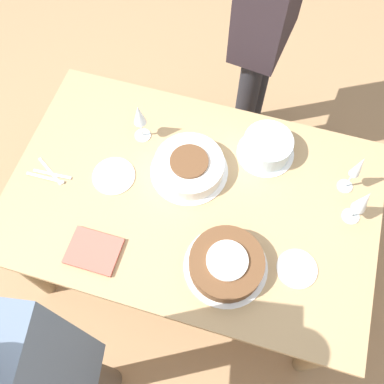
% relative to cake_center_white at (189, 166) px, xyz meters
% --- Properties ---
extents(ground_plane, '(12.00, 12.00, 0.00)m').
position_rel_cake_center_white_xyz_m(ground_plane, '(0.05, -0.12, -0.77)').
color(ground_plane, '#A87F56').
extents(dining_table, '(1.53, 0.98, 0.73)m').
position_rel_cake_center_white_xyz_m(dining_table, '(0.05, -0.12, -0.14)').
color(dining_table, tan).
rests_on(dining_table, ground_plane).
extents(cake_center_white, '(0.33, 0.33, 0.09)m').
position_rel_cake_center_white_xyz_m(cake_center_white, '(0.00, 0.00, 0.00)').
color(cake_center_white, white).
rests_on(cake_center_white, dining_table).
extents(cake_front_chocolate, '(0.32, 0.32, 0.09)m').
position_rel_cake_center_white_xyz_m(cake_front_chocolate, '(0.25, -0.36, 0.00)').
color(cake_front_chocolate, white).
rests_on(cake_front_chocolate, dining_table).
extents(cake_back_decorated, '(0.25, 0.25, 0.10)m').
position_rel_cake_center_white_xyz_m(cake_back_decorated, '(0.29, 0.18, 0.01)').
color(cake_back_decorated, white).
rests_on(cake_back_decorated, dining_table).
extents(wine_glass_near, '(0.07, 0.07, 0.22)m').
position_rel_cake_center_white_xyz_m(wine_glass_near, '(0.69, -0.02, 0.10)').
color(wine_glass_near, silver).
rests_on(wine_glass_near, dining_table).
extents(wine_glass_far, '(0.06, 0.06, 0.23)m').
position_rel_cake_center_white_xyz_m(wine_glass_far, '(0.65, 0.11, 0.11)').
color(wine_glass_far, silver).
rests_on(wine_glass_far, dining_table).
extents(wine_glass_extra, '(0.07, 0.07, 0.21)m').
position_rel_cake_center_white_xyz_m(wine_glass_extra, '(-0.25, 0.11, 0.10)').
color(wine_glass_extra, silver).
rests_on(wine_glass_extra, dining_table).
extents(dessert_plate_left, '(0.18, 0.18, 0.01)m').
position_rel_cake_center_white_xyz_m(dessert_plate_left, '(-0.30, -0.12, -0.04)').
color(dessert_plate_left, white).
rests_on(dessert_plate_left, dining_table).
extents(dessert_plate_right, '(0.16, 0.16, 0.01)m').
position_rel_cake_center_white_xyz_m(dessert_plate_right, '(0.52, -0.29, -0.04)').
color(dessert_plate_right, white).
rests_on(dessert_plate_right, dining_table).
extents(fork_pile, '(0.19, 0.10, 0.01)m').
position_rel_cake_center_white_xyz_m(fork_pile, '(-0.56, -0.19, -0.04)').
color(fork_pile, silver).
rests_on(fork_pile, dining_table).
extents(napkin_stack, '(0.20, 0.16, 0.02)m').
position_rel_cake_center_white_xyz_m(napkin_stack, '(-0.25, -0.45, -0.03)').
color(napkin_stack, '#B75B4C').
rests_on(napkin_stack, dining_table).
extents(person_watching, '(0.27, 0.42, 1.67)m').
position_rel_cake_center_white_xyz_m(person_watching, '(0.15, 0.74, 0.24)').
color(person_watching, '#232328').
rests_on(person_watching, ground_plane).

